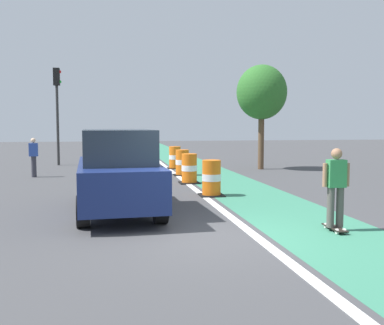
{
  "coord_description": "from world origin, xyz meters",
  "views": [
    {
      "loc": [
        -1.83,
        -8.41,
        2.17
      ],
      "look_at": [
        0.39,
        3.95,
        1.1
      ],
      "focal_mm": 42.13,
      "sensor_mm": 36.0,
      "label": 1
    }
  ],
  "objects_px": {
    "parked_suv_nearest": "(118,171)",
    "street_tree_sidewalk": "(262,93)",
    "traffic_barrel_back": "(182,163)",
    "skateboarder_on_lane": "(336,187)",
    "traffic_barrel_mid": "(189,169)",
    "pedestrian_crossing": "(34,156)",
    "traffic_light_corner": "(57,99)",
    "traffic_barrel_front": "(211,178)",
    "traffic_barrel_far": "(175,158)"
  },
  "relations": [
    {
      "from": "traffic_barrel_far",
      "to": "skateboarder_on_lane",
      "type": "bearing_deg",
      "value": -84.02
    },
    {
      "from": "skateboarder_on_lane",
      "to": "traffic_barrel_back",
      "type": "height_order",
      "value": "skateboarder_on_lane"
    },
    {
      "from": "parked_suv_nearest",
      "to": "traffic_light_corner",
      "type": "height_order",
      "value": "traffic_light_corner"
    },
    {
      "from": "parked_suv_nearest",
      "to": "traffic_light_corner",
      "type": "xyz_separation_m",
      "value": [
        -2.91,
        13.64,
        2.47
      ]
    },
    {
      "from": "parked_suv_nearest",
      "to": "traffic_barrel_back",
      "type": "xyz_separation_m",
      "value": [
        2.82,
        7.76,
        -0.5
      ]
    },
    {
      "from": "traffic_barrel_mid",
      "to": "street_tree_sidewalk",
      "type": "xyz_separation_m",
      "value": [
        4.3,
        4.55,
        3.14
      ]
    },
    {
      "from": "traffic_barrel_front",
      "to": "traffic_barrel_mid",
      "type": "height_order",
      "value": "same"
    },
    {
      "from": "traffic_barrel_mid",
      "to": "traffic_barrel_back",
      "type": "height_order",
      "value": "same"
    },
    {
      "from": "traffic_barrel_front",
      "to": "traffic_barrel_back",
      "type": "bearing_deg",
      "value": 90.16
    },
    {
      "from": "traffic_barrel_far",
      "to": "traffic_barrel_back",
      "type": "bearing_deg",
      "value": -91.85
    },
    {
      "from": "skateboarder_on_lane",
      "to": "traffic_barrel_back",
      "type": "distance_m",
      "value": 10.57
    },
    {
      "from": "skateboarder_on_lane",
      "to": "pedestrian_crossing",
      "type": "height_order",
      "value": "skateboarder_on_lane"
    },
    {
      "from": "parked_suv_nearest",
      "to": "street_tree_sidewalk",
      "type": "xyz_separation_m",
      "value": [
        6.97,
        9.71,
        2.63
      ]
    },
    {
      "from": "traffic_light_corner",
      "to": "pedestrian_crossing",
      "type": "relative_size",
      "value": 3.17
    },
    {
      "from": "parked_suv_nearest",
      "to": "traffic_barrel_back",
      "type": "relative_size",
      "value": 4.3
    },
    {
      "from": "pedestrian_crossing",
      "to": "street_tree_sidewalk",
      "type": "distance_m",
      "value": 10.74
    },
    {
      "from": "traffic_barrel_back",
      "to": "pedestrian_crossing",
      "type": "xyz_separation_m",
      "value": [
        -6.11,
        0.45,
        0.33
      ]
    },
    {
      "from": "traffic_barrel_mid",
      "to": "traffic_barrel_back",
      "type": "bearing_deg",
      "value": 86.74
    },
    {
      "from": "traffic_barrel_mid",
      "to": "traffic_barrel_far",
      "type": "xyz_separation_m",
      "value": [
        0.24,
        5.53,
        0.0
      ]
    },
    {
      "from": "traffic_barrel_front",
      "to": "street_tree_sidewalk",
      "type": "height_order",
      "value": "street_tree_sidewalk"
    },
    {
      "from": "traffic_barrel_far",
      "to": "pedestrian_crossing",
      "type": "xyz_separation_m",
      "value": [
        -6.2,
        -2.49,
        0.33
      ]
    },
    {
      "from": "skateboarder_on_lane",
      "to": "traffic_light_corner",
      "type": "distance_m",
      "value": 18.05
    },
    {
      "from": "parked_suv_nearest",
      "to": "traffic_barrel_front",
      "type": "distance_m",
      "value": 3.6
    },
    {
      "from": "parked_suv_nearest",
      "to": "traffic_light_corner",
      "type": "bearing_deg",
      "value": 102.03
    },
    {
      "from": "traffic_barrel_far",
      "to": "street_tree_sidewalk",
      "type": "relative_size",
      "value": 0.22
    },
    {
      "from": "traffic_barrel_front",
      "to": "street_tree_sidewalk",
      "type": "xyz_separation_m",
      "value": [
        4.14,
        7.55,
        3.14
      ]
    },
    {
      "from": "skateboarder_on_lane",
      "to": "traffic_barrel_front",
      "type": "distance_m",
      "value": 5.1
    },
    {
      "from": "pedestrian_crossing",
      "to": "street_tree_sidewalk",
      "type": "xyz_separation_m",
      "value": [
        10.26,
        1.51,
        2.8
      ]
    },
    {
      "from": "skateboarder_on_lane",
      "to": "pedestrian_crossing",
      "type": "relative_size",
      "value": 1.05
    },
    {
      "from": "traffic_light_corner",
      "to": "traffic_barrel_far",
      "type": "bearing_deg",
      "value": -26.9
    },
    {
      "from": "skateboarder_on_lane",
      "to": "traffic_barrel_far",
      "type": "xyz_separation_m",
      "value": [
        -1.4,
        13.39,
        -0.38
      ]
    },
    {
      "from": "parked_suv_nearest",
      "to": "traffic_barrel_far",
      "type": "relative_size",
      "value": 4.3
    },
    {
      "from": "skateboarder_on_lane",
      "to": "traffic_barrel_mid",
      "type": "xyz_separation_m",
      "value": [
        -1.65,
        7.86,
        -0.38
      ]
    },
    {
      "from": "traffic_light_corner",
      "to": "street_tree_sidewalk",
      "type": "distance_m",
      "value": 10.64
    },
    {
      "from": "skateboarder_on_lane",
      "to": "street_tree_sidewalk",
      "type": "height_order",
      "value": "street_tree_sidewalk"
    },
    {
      "from": "street_tree_sidewalk",
      "to": "traffic_light_corner",
      "type": "bearing_deg",
      "value": 158.29
    },
    {
      "from": "traffic_barrel_front",
      "to": "traffic_barrel_mid",
      "type": "xyz_separation_m",
      "value": [
        -0.16,
        3.0,
        0.0
      ]
    },
    {
      "from": "skateboarder_on_lane",
      "to": "pedestrian_crossing",
      "type": "distance_m",
      "value": 13.29
    },
    {
      "from": "parked_suv_nearest",
      "to": "traffic_barrel_mid",
      "type": "relative_size",
      "value": 4.3
    },
    {
      "from": "traffic_barrel_mid",
      "to": "traffic_barrel_far",
      "type": "bearing_deg",
      "value": 87.49
    },
    {
      "from": "traffic_barrel_far",
      "to": "street_tree_sidewalk",
      "type": "height_order",
      "value": "street_tree_sidewalk"
    },
    {
      "from": "pedestrian_crossing",
      "to": "traffic_light_corner",
      "type": "bearing_deg",
      "value": 85.98
    },
    {
      "from": "traffic_barrel_mid",
      "to": "street_tree_sidewalk",
      "type": "height_order",
      "value": "street_tree_sidewalk"
    },
    {
      "from": "skateboarder_on_lane",
      "to": "pedestrian_crossing",
      "type": "bearing_deg",
      "value": 124.9
    },
    {
      "from": "street_tree_sidewalk",
      "to": "pedestrian_crossing",
      "type": "bearing_deg",
      "value": -171.65
    },
    {
      "from": "traffic_light_corner",
      "to": "traffic_barrel_front",
      "type": "bearing_deg",
      "value": -63.44
    },
    {
      "from": "skateboarder_on_lane",
      "to": "traffic_barrel_front",
      "type": "xyz_separation_m",
      "value": [
        -1.48,
        4.86,
        -0.38
      ]
    },
    {
      "from": "traffic_barrel_mid",
      "to": "pedestrian_crossing",
      "type": "xyz_separation_m",
      "value": [
        -5.96,
        3.04,
        0.33
      ]
    },
    {
      "from": "traffic_barrel_back",
      "to": "parked_suv_nearest",
      "type": "bearing_deg",
      "value": -109.95
    },
    {
      "from": "traffic_barrel_mid",
      "to": "pedestrian_crossing",
      "type": "distance_m",
      "value": 6.7
    }
  ]
}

